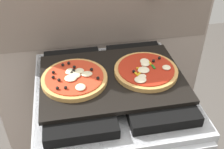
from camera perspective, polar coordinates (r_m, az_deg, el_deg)
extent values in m
cube|color=gray|center=(1.40, -2.51, 3.19)|extent=(1.10, 0.03, 1.55)
cube|color=black|center=(1.09, 0.00, -3.02)|extent=(0.59, 0.59, 0.01)
cube|color=black|center=(1.06, -7.46, -2.82)|extent=(0.24, 0.51, 0.04)
cube|color=black|center=(1.10, 7.18, -1.11)|extent=(0.24, 0.51, 0.04)
cube|color=black|center=(1.06, 0.00, -0.78)|extent=(0.54, 0.38, 0.02)
cylinder|color=tan|center=(1.04, -7.74, -0.83)|extent=(0.24, 0.24, 0.02)
cylinder|color=red|center=(1.03, -7.79, -0.35)|extent=(0.22, 0.22, 0.00)
ellipsoid|color=beige|center=(1.04, -6.73, 0.76)|extent=(0.03, 0.03, 0.01)
ellipsoid|color=beige|center=(0.97, -6.51, -2.60)|extent=(0.04, 0.04, 0.01)
ellipsoid|color=beige|center=(1.02, -5.21, 0.10)|extent=(0.04, 0.03, 0.01)
ellipsoid|color=beige|center=(1.05, -8.66, 0.78)|extent=(0.03, 0.03, 0.01)
ellipsoid|color=beige|center=(1.01, -8.52, -0.74)|extent=(0.05, 0.04, 0.01)
ellipsoid|color=beige|center=(1.03, -7.68, -0.03)|extent=(0.04, 0.04, 0.01)
ellipsoid|color=beige|center=(1.04, -8.73, 0.48)|extent=(0.03, 0.03, 0.01)
sphere|color=black|center=(1.00, -2.91, -0.73)|extent=(0.01, 0.01, 0.01)
sphere|color=black|center=(1.09, -8.92, 2.34)|extent=(0.01, 0.01, 0.01)
sphere|color=black|center=(1.03, -8.31, 0.37)|extent=(0.01, 0.01, 0.01)
sphere|color=black|center=(0.97, -9.57, -2.67)|extent=(0.01, 0.01, 0.01)
sphere|color=black|center=(1.02, -12.05, -0.57)|extent=(0.01, 0.01, 0.01)
sphere|color=black|center=(1.01, -10.89, -1.09)|extent=(0.01, 0.01, 0.01)
sphere|color=black|center=(1.04, -7.92, 0.85)|extent=(0.01, 0.01, 0.01)
sphere|color=black|center=(1.08, -10.12, 1.99)|extent=(0.01, 0.01, 0.01)
sphere|color=black|center=(0.97, -11.23, -2.74)|extent=(0.01, 0.01, 0.01)
sphere|color=black|center=(1.06, -7.79, 1.54)|extent=(0.01, 0.01, 0.01)
sphere|color=black|center=(1.05, -12.02, 0.47)|extent=(0.01, 0.01, 0.01)
sphere|color=black|center=(1.04, -4.27, 1.07)|extent=(0.01, 0.01, 0.01)
cylinder|color=tan|center=(1.07, 7.04, 0.67)|extent=(0.24, 0.24, 0.02)
cylinder|color=#AD2614|center=(1.06, 7.08, 1.15)|extent=(0.22, 0.22, 0.00)
ellipsoid|color=beige|center=(1.00, 5.88, -1.05)|extent=(0.04, 0.04, 0.01)
ellipsoid|color=beige|center=(1.07, 11.17, 1.43)|extent=(0.03, 0.03, 0.01)
ellipsoid|color=beige|center=(1.08, 6.87, 2.16)|extent=(0.03, 0.03, 0.01)
ellipsoid|color=beige|center=(1.10, 6.75, 2.72)|extent=(0.04, 0.04, 0.01)
ellipsoid|color=beige|center=(1.05, 6.57, 0.96)|extent=(0.04, 0.04, 0.01)
ellipsoid|color=beige|center=(1.05, 6.37, 0.87)|extent=(0.04, 0.03, 0.01)
ellipsoid|color=beige|center=(1.02, 6.27, -0.36)|extent=(0.03, 0.03, 0.01)
sphere|color=black|center=(1.10, 8.58, 2.83)|extent=(0.01, 0.01, 0.01)
cube|color=gold|center=(1.05, 5.73, 1.21)|extent=(0.02, 0.01, 0.00)
sphere|color=black|center=(1.03, 4.50, 0.66)|extent=(0.01, 0.01, 0.01)
cube|color=gold|center=(1.03, 4.85, 0.34)|extent=(0.01, 0.03, 0.00)
cube|color=gold|center=(1.09, 7.80, 2.36)|extent=(0.01, 0.02, 0.00)
cube|color=#19721E|center=(1.07, 8.47, 1.74)|extent=(0.01, 0.02, 0.00)
cube|color=gold|center=(1.03, 5.56, 0.08)|extent=(0.02, 0.02, 0.00)
sphere|color=black|center=(1.12, 9.74, 3.41)|extent=(0.01, 0.01, 0.01)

